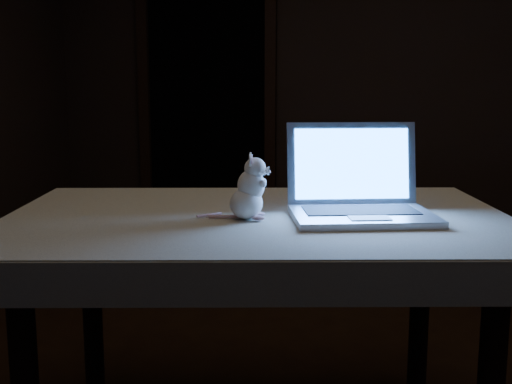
# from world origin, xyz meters

# --- Properties ---
(back_wall) EXTENTS (4.50, 0.04, 2.60)m
(back_wall) POSITION_xyz_m (0.00, 2.50, 1.30)
(back_wall) COLOR black
(back_wall) RESTS_ON ground
(doorway) EXTENTS (1.06, 0.36, 2.13)m
(doorway) POSITION_xyz_m (-1.10, 2.50, 1.06)
(doorway) COLOR black
(doorway) RESTS_ON back_wall
(table) EXTENTS (1.74, 1.32, 0.83)m
(table) POSITION_xyz_m (-0.15, -0.10, 0.42)
(table) COLOR black
(table) RESTS_ON floor
(tablecloth) EXTENTS (1.90, 1.51, 0.12)m
(tablecloth) POSITION_xyz_m (-0.10, -0.15, 0.78)
(tablecloth) COLOR beige
(tablecloth) RESTS_ON table
(laptop) EXTENTS (0.54, 0.50, 0.30)m
(laptop) POSITION_xyz_m (0.20, -0.11, 1.00)
(laptop) COLOR #B6B5BA
(laptop) RESTS_ON tablecloth
(plush_mouse) EXTENTS (0.20, 0.20, 0.21)m
(plush_mouse) POSITION_xyz_m (-0.17, -0.18, 0.95)
(plush_mouse) COLOR white
(plush_mouse) RESTS_ON tablecloth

